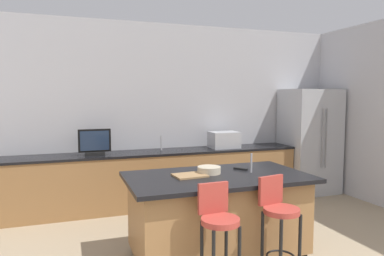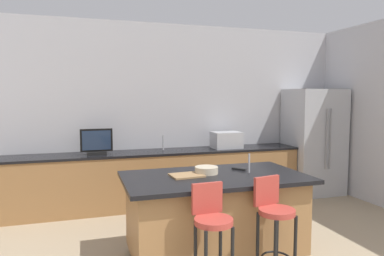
% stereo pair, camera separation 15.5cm
% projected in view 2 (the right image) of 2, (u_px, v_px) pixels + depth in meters
% --- Properties ---
extents(wall_back, '(7.07, 0.12, 2.99)m').
position_uv_depth(wall_back, '(160.00, 113.00, 6.05)').
color(wall_back, '#BCBCC1').
rests_on(wall_back, ground_plane).
extents(counter_back, '(4.76, 0.62, 0.89)m').
position_uv_depth(counter_back, '(160.00, 178.00, 5.75)').
color(counter_back, '#9E7042').
rests_on(counter_back, ground_plane).
extents(kitchen_island, '(1.99, 1.10, 0.91)m').
position_uv_depth(kitchen_island, '(215.00, 215.00, 3.90)').
color(kitchen_island, black).
rests_on(kitchen_island, ground_plane).
extents(refrigerator, '(0.93, 0.81, 1.90)m').
position_uv_depth(refrigerator, '(313.00, 141.00, 6.48)').
color(refrigerator, '#B7BABF').
rests_on(refrigerator, ground_plane).
extents(microwave, '(0.48, 0.36, 0.28)m').
position_uv_depth(microwave, '(226.00, 140.00, 6.05)').
color(microwave, '#B7BABF').
rests_on(microwave, counter_back).
extents(tv_monitor, '(0.48, 0.16, 0.39)m').
position_uv_depth(tv_monitor, '(97.00, 143.00, 5.35)').
color(tv_monitor, black).
rests_on(tv_monitor, counter_back).
extents(sink_faucet_back, '(0.02, 0.02, 0.24)m').
position_uv_depth(sink_faucet_back, '(163.00, 143.00, 5.82)').
color(sink_faucet_back, '#B2B2B7').
rests_on(sink_faucet_back, counter_back).
extents(sink_faucet_island, '(0.02, 0.02, 0.22)m').
position_uv_depth(sink_faucet_island, '(249.00, 163.00, 3.98)').
color(sink_faucet_island, '#B2B2B7').
rests_on(sink_faucet_island, kitchen_island).
extents(bar_stool_left, '(0.34, 0.34, 1.00)m').
position_uv_depth(bar_stool_left, '(212.00, 230.00, 3.11)').
color(bar_stool_left, '#B23D33').
rests_on(bar_stool_left, ground_plane).
extents(bar_stool_right, '(0.35, 0.36, 1.01)m').
position_uv_depth(bar_stool_right, '(274.00, 220.00, 3.35)').
color(bar_stool_right, '#B23D33').
rests_on(bar_stool_right, ground_plane).
extents(fruit_bowl, '(0.26, 0.26, 0.08)m').
position_uv_depth(fruit_bowl, '(206.00, 170.00, 3.95)').
color(fruit_bowl, beige).
rests_on(fruit_bowl, kitchen_island).
extents(cell_phone, '(0.12, 0.16, 0.01)m').
position_uv_depth(cell_phone, '(210.00, 172.00, 4.03)').
color(cell_phone, black).
rests_on(cell_phone, kitchen_island).
extents(tv_remote, '(0.14, 0.16, 0.02)m').
position_uv_depth(tv_remote, '(239.00, 169.00, 4.15)').
color(tv_remote, black).
rests_on(tv_remote, kitchen_island).
extents(cutting_board, '(0.36, 0.30, 0.02)m').
position_uv_depth(cutting_board, '(187.00, 175.00, 3.83)').
color(cutting_board, '#A87F51').
rests_on(cutting_board, kitchen_island).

